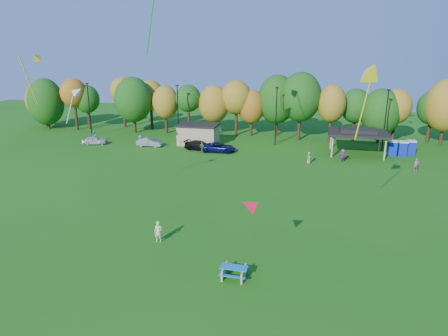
% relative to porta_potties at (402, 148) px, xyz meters
% --- Properties ---
extents(ground, '(160.00, 160.00, 0.00)m').
position_rel_porta_potties_xyz_m(ground, '(-20.26, -37.58, -1.10)').
color(ground, '#19600F').
rests_on(ground, ground).
extents(tree_line, '(93.57, 10.55, 11.15)m').
position_rel_porta_potties_xyz_m(tree_line, '(-21.29, 7.94, 4.82)').
color(tree_line, black).
rests_on(tree_line, ground).
extents(lamp_posts, '(64.50, 0.25, 9.09)m').
position_rel_porta_potties_xyz_m(lamp_posts, '(-18.26, 2.42, 3.80)').
color(lamp_posts, black).
rests_on(lamp_posts, ground).
extents(utility_building, '(6.30, 4.30, 3.25)m').
position_rel_porta_potties_xyz_m(utility_building, '(-30.26, 0.42, 0.54)').
color(utility_building, tan).
rests_on(utility_building, ground).
extents(pavilion, '(8.20, 6.20, 3.77)m').
position_rel_porta_potties_xyz_m(pavilion, '(-6.26, -0.58, 2.13)').
color(pavilion, tan).
rests_on(pavilion, ground).
extents(porta_potties, '(3.75, 1.99, 2.18)m').
position_rel_porta_potties_xyz_m(porta_potties, '(0.00, 0.00, 0.00)').
color(porta_potties, '#0D26B0').
rests_on(porta_potties, ground).
extents(picnic_table, '(1.87, 1.56, 0.80)m').
position_rel_porta_potties_xyz_m(picnic_table, '(-17.26, -36.14, -0.64)').
color(picnic_table, tan).
rests_on(picnic_table, ground).
extents(kite_flyer, '(0.67, 0.46, 1.78)m').
position_rel_porta_potties_xyz_m(kite_flyer, '(-24.10, -32.45, -0.21)').
color(kite_flyer, beige).
rests_on(kite_flyer, ground).
extents(car_a, '(4.14, 2.61, 1.31)m').
position_rel_porta_potties_xyz_m(car_a, '(-46.43, -3.29, -0.44)').
color(car_a, silver).
rests_on(car_a, ground).
extents(car_b, '(4.05, 1.61, 1.31)m').
position_rel_porta_potties_xyz_m(car_b, '(-37.36, -2.61, -0.44)').
color(car_b, gray).
rests_on(car_b, ground).
extents(car_c, '(5.03, 2.47, 1.37)m').
position_rel_porta_potties_xyz_m(car_c, '(-26.00, -3.65, -0.41)').
color(car_c, '#0D124F').
rests_on(car_c, ground).
extents(car_d, '(5.00, 2.59, 1.38)m').
position_rel_porta_potties_xyz_m(car_d, '(-29.03, -3.12, -0.41)').
color(car_d, black).
rests_on(car_d, ground).
extents(far_person_0, '(1.12, 0.65, 1.72)m').
position_rel_porta_potties_xyz_m(far_person_0, '(-38.78, -2.81, -0.24)').
color(far_person_0, '#6656BF').
rests_on(far_person_0, ground).
extents(far_person_1, '(0.80, 0.93, 1.61)m').
position_rel_porta_potties_xyz_m(far_person_1, '(-12.83, -7.07, -0.29)').
color(far_person_1, '#889D6C').
rests_on(far_person_1, ground).
extents(far_person_2, '(1.09, 0.86, 1.72)m').
position_rel_porta_potties_xyz_m(far_person_2, '(-28.22, -4.88, -0.24)').
color(far_person_2, '#637A4B').
rests_on(far_person_2, ground).
extents(far_person_3, '(1.09, 1.04, 1.77)m').
position_rel_porta_potties_xyz_m(far_person_3, '(-47.27, -1.89, -0.21)').
color(far_person_3, '#5394B7').
rests_on(far_person_3, ground).
extents(far_person_4, '(1.78, 1.24, 1.84)m').
position_rel_porta_potties_xyz_m(far_person_4, '(-8.42, -5.25, -0.18)').
color(far_person_4, '#A6458D').
rests_on(far_person_4, ground).
extents(far_person_5, '(0.68, 0.54, 1.64)m').
position_rel_porta_potties_xyz_m(far_person_5, '(0.34, -7.41, -0.28)').
color(far_person_5, '#9C497D').
rests_on(far_person_5, ground).
extents(kite_2, '(0.99, 3.05, 5.27)m').
position_rel_porta_potties_xyz_m(kite_2, '(-39.94, -23.43, 12.75)').
color(kite_2, yellow).
extents(kite_4, '(2.05, 0.93, 3.35)m').
position_rel_porta_potties_xyz_m(kite_4, '(-32.19, -28.95, 10.16)').
color(kite_4, '#B0B0B0').
extents(kite_6, '(2.02, 3.50, 5.62)m').
position_rel_porta_potties_xyz_m(kite_6, '(-9.09, -30.42, 12.24)').
color(kite_6, yellow).
extents(kite_13, '(1.53, 1.30, 1.36)m').
position_rel_porta_potties_xyz_m(kite_13, '(-16.48, -35.36, 3.90)').
color(kite_13, red).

